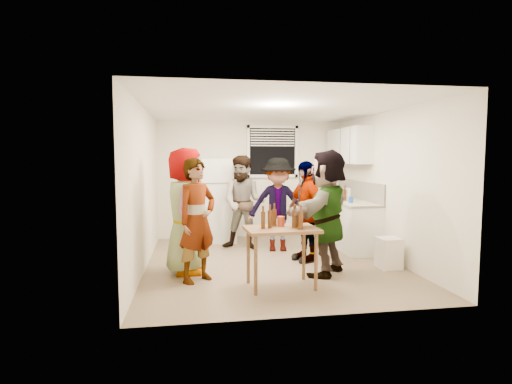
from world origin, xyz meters
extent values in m
cube|color=white|center=(-0.75, 1.88, 0.85)|extent=(0.70, 0.70, 1.70)
cube|color=white|center=(1.70, 1.15, 0.43)|extent=(0.60, 2.20, 0.86)
cube|color=beige|center=(1.70, 1.15, 0.88)|extent=(0.64, 2.22, 0.04)
cube|color=#BDB6AC|center=(1.99, 1.15, 1.08)|extent=(0.03, 2.20, 0.36)
cube|color=white|center=(1.83, 1.35, 1.95)|extent=(0.34, 1.60, 0.70)
cylinder|color=white|center=(1.68, 0.96, 0.90)|extent=(0.11, 0.11, 0.23)
cylinder|color=black|center=(1.75, 1.90, 0.90)|extent=(0.08, 0.08, 0.30)
cylinder|color=#47230C|center=(1.60, 0.91, 0.90)|extent=(0.06, 0.06, 0.22)
cylinder|color=blue|center=(1.58, 0.56, 0.90)|extent=(0.08, 0.08, 0.11)
cube|color=gold|center=(1.92, 1.69, 0.97)|extent=(0.02, 0.16, 0.14)
cube|color=white|center=(1.74, -0.60, 0.25)|extent=(0.34, 0.34, 0.48)
cylinder|color=#47230C|center=(-0.36, -1.24, 0.80)|extent=(0.06, 0.06, 0.22)
cylinder|color=#B7381A|center=(-0.08, -1.09, 0.80)|extent=(0.10, 0.10, 0.13)
imported|color=gray|center=(-1.37, -0.35, 0.00)|extent=(1.94, 1.07, 0.59)
imported|color=#141933|center=(-1.21, -0.79, 0.00)|extent=(1.58, 1.72, 0.41)
imported|color=#523725|center=(-0.32, 1.07, 0.00)|extent=(1.38, 1.94, 0.67)
imported|color=#3F4044|center=(0.28, 0.83, 0.00)|extent=(1.35, 1.86, 0.64)
imported|color=black|center=(0.58, 0.05, 0.00)|extent=(1.88, 1.42, 0.41)
imported|color=#D36544|center=(0.68, -0.74, 0.00)|extent=(2.51, 2.49, 0.54)
camera|label=1|loc=(-1.24, -6.30, 1.72)|focal=28.00mm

